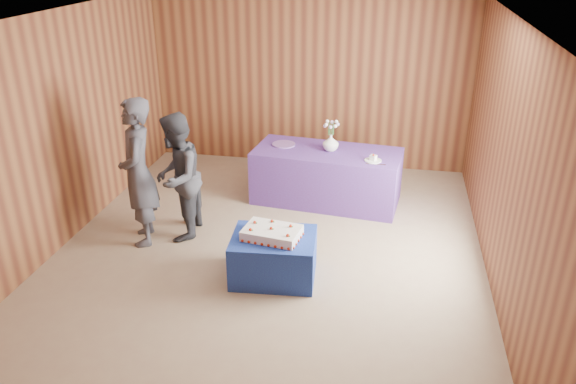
% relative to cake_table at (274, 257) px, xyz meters
% --- Properties ---
extents(ground, '(6.00, 6.00, 0.00)m').
position_rel_cake_table_xyz_m(ground, '(-0.17, 0.49, -0.25)').
color(ground, gray).
rests_on(ground, ground).
extents(room_shell, '(5.04, 6.04, 2.72)m').
position_rel_cake_table_xyz_m(room_shell, '(-0.17, 0.49, 1.55)').
color(room_shell, brown).
rests_on(room_shell, ground).
extents(cake_table, '(0.95, 0.77, 0.50)m').
position_rel_cake_table_xyz_m(cake_table, '(0.00, 0.00, 0.00)').
color(cake_table, '#1B4598').
rests_on(cake_table, ground).
extents(serving_table, '(2.08, 1.11, 0.75)m').
position_rel_cake_table_xyz_m(serving_table, '(0.32, 2.06, 0.12)').
color(serving_table, '#523694').
rests_on(serving_table, ground).
extents(sheet_cake, '(0.67, 0.51, 0.14)m').
position_rel_cake_table_xyz_m(sheet_cake, '(-0.01, -0.01, 0.30)').
color(sheet_cake, silver).
rests_on(sheet_cake, cake_table).
extents(vase, '(0.28, 0.28, 0.23)m').
position_rel_cake_table_xyz_m(vase, '(0.36, 2.09, 0.61)').
color(vase, white).
rests_on(vase, serving_table).
extents(flower_spray, '(0.22, 0.22, 0.17)m').
position_rel_cake_table_xyz_m(flower_spray, '(0.36, 2.09, 0.87)').
color(flower_spray, '#2D7031').
rests_on(flower_spray, vase).
extents(platter, '(0.44, 0.44, 0.02)m').
position_rel_cake_table_xyz_m(platter, '(-0.31, 2.19, 0.51)').
color(platter, '#764F9E').
rests_on(platter, serving_table).
extents(plate, '(0.30, 0.30, 0.01)m').
position_rel_cake_table_xyz_m(plate, '(0.96, 1.80, 0.51)').
color(plate, silver).
rests_on(plate, serving_table).
extents(cake_slice, '(0.10, 0.10, 0.09)m').
position_rel_cake_table_xyz_m(cake_slice, '(0.96, 1.80, 0.55)').
color(cake_slice, silver).
rests_on(cake_slice, plate).
extents(knife, '(0.26, 0.02, 0.00)m').
position_rel_cake_table_xyz_m(knife, '(0.99, 1.69, 0.50)').
color(knife, '#AFAFB4').
rests_on(knife, serving_table).
extents(guest_left, '(0.65, 0.77, 1.80)m').
position_rel_cake_table_xyz_m(guest_left, '(-1.74, 0.52, 0.65)').
color(guest_left, '#393A44').
rests_on(guest_left, ground).
extents(guest_right, '(0.66, 0.81, 1.58)m').
position_rel_cake_table_xyz_m(guest_right, '(-1.34, 0.72, 0.54)').
color(guest_right, '#32343C').
rests_on(guest_right, ground).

